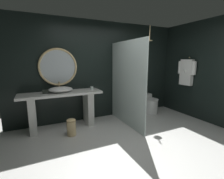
% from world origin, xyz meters
% --- Properties ---
extents(ground_plane, '(5.76, 5.76, 0.00)m').
position_xyz_m(ground_plane, '(0.00, 0.00, 0.00)').
color(ground_plane, silver).
extents(back_wall_panel, '(4.80, 0.10, 2.60)m').
position_xyz_m(back_wall_panel, '(0.00, 1.90, 1.30)').
color(back_wall_panel, black).
rests_on(back_wall_panel, ground_plane).
extents(side_wall_right, '(0.10, 2.47, 2.60)m').
position_xyz_m(side_wall_right, '(2.35, 0.76, 1.30)').
color(side_wall_right, black).
rests_on(side_wall_right, ground_plane).
extents(vanity_counter, '(1.85, 0.56, 0.86)m').
position_xyz_m(vanity_counter, '(-1.13, 1.55, 0.54)').
color(vanity_counter, silver).
rests_on(vanity_counter, ground_plane).
extents(vessel_sink, '(0.55, 0.45, 0.22)m').
position_xyz_m(vessel_sink, '(-1.14, 1.59, 0.92)').
color(vessel_sink, white).
rests_on(vessel_sink, vanity_counter).
extents(tumbler_cup, '(0.07, 0.07, 0.08)m').
position_xyz_m(tumbler_cup, '(-0.38, 1.56, 0.90)').
color(tumbler_cup, silver).
rests_on(tumbler_cup, vanity_counter).
extents(tissue_box, '(0.12, 0.11, 0.08)m').
position_xyz_m(tissue_box, '(-1.47, 1.57, 0.90)').
color(tissue_box, '#282D28').
rests_on(tissue_box, vanity_counter).
extents(round_wall_mirror, '(0.90, 0.05, 0.90)m').
position_xyz_m(round_wall_mirror, '(-1.13, 1.81, 1.43)').
color(round_wall_mirror, '#D6B77F').
extents(shower_glass_panel, '(0.02, 1.56, 2.04)m').
position_xyz_m(shower_glass_panel, '(0.34, 1.07, 1.02)').
color(shower_glass_panel, silver).
rests_on(shower_glass_panel, ground_plane).
extents(rain_shower_head, '(0.17, 0.17, 0.40)m').
position_xyz_m(rain_shower_head, '(1.23, 1.40, 2.17)').
color(rain_shower_head, '#D6B77F').
extents(hanging_bathrobe, '(0.20, 0.57, 0.79)m').
position_xyz_m(hanging_bathrobe, '(2.21, 0.95, 1.29)').
color(hanging_bathrobe, '#D6B77F').
extents(toilet, '(0.42, 0.60, 0.54)m').
position_xyz_m(toilet, '(1.45, 1.55, 0.26)').
color(toilet, white).
rests_on(toilet, ground_plane).
extents(waste_bin, '(0.19, 0.19, 0.37)m').
position_xyz_m(waste_bin, '(-1.03, 1.05, 0.18)').
color(waste_bin, '#D6B77F').
rests_on(waste_bin, ground_plane).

